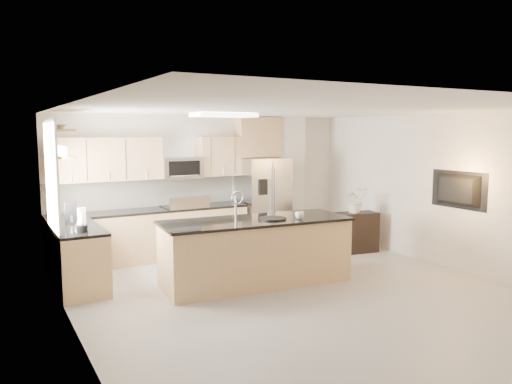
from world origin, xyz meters
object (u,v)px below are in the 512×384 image
kettle (82,220)px  television (455,190)px  bowl (55,126)px  credenza (352,233)px  blender (82,222)px  cup (300,215)px  range (184,231)px  island (256,251)px  platter (273,218)px  flower_vase (356,194)px  coffee_maker (71,213)px  microwave (181,168)px  refrigerator (263,202)px

kettle → television: 5.85m
kettle → bowl: bearing=112.8°
credenza → blender: bearing=-169.0°
cup → range: bearing=111.0°
island → range: bearing=103.8°
island → television: television is taller
platter → kettle: (-2.58, 1.02, 0.04)m
kettle → flower_vase: size_ratio=0.38×
bowl → cup: bearing=-28.3°
range → television: bearing=-41.6°
island → platter: 0.57m
flower_vase → television: bearing=-72.1°
island → coffee_maker: size_ratio=9.23×
credenza → flower_vase: size_ratio=1.30×
credenza → platter: (-2.34, -0.93, 0.62)m
range → flower_vase: flower_vase is taller
microwave → coffee_maker: 2.33m
range → microwave: bearing=90.0°
range → credenza: size_ratio=1.19×
microwave → television: microwave is taller
refrigerator → flower_vase: (1.28, -1.30, 0.24)m
range → bowl: bearing=-162.6°
credenza → flower_vase: flower_vase is taller
island → cup: (0.60, -0.29, 0.55)m
kettle → flower_vase: flower_vase is taller
platter → bowl: bowl is taller
flower_vase → television: size_ratio=0.68×
refrigerator → kettle: 3.88m
credenza → cup: cup is taller
microwave → blender: size_ratio=2.20×
cup → television: 2.69m
cup → blender: (-3.00, 0.89, 0.03)m
credenza → bowl: bowl is taller
island → coffee_maker: island is taller
credenza → flower_vase: 0.75m
bowl → television: bearing=-22.7°
coffee_maker → blender: bearing=-88.6°
platter → coffee_maker: coffee_maker is taller
refrigerator → bowl: bearing=-170.4°
blender → kettle: (0.05, 0.29, -0.02)m
credenza → kettle: 4.96m
bowl → flower_vase: 5.37m
refrigerator → bowl: 4.24m
microwave → platter: 2.52m
bowl → microwave: bearing=20.3°
kettle → bowl: 1.46m
television → range: bearing=48.4°
cup → flower_vase: 2.28m
cup → coffee_maker: coffee_maker is taller
range → coffee_maker: size_ratio=3.57×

